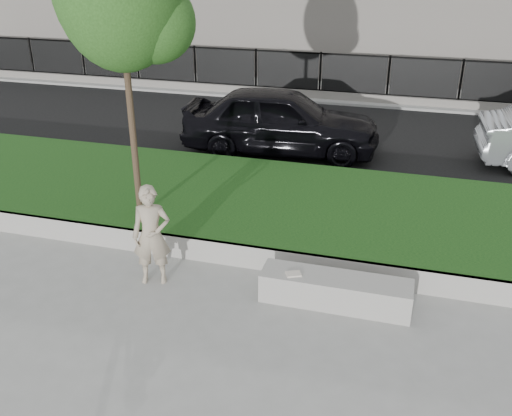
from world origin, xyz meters
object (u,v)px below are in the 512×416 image
(book, at_px, (293,274))
(car_dark, at_px, (281,120))
(man, at_px, (152,236))
(stone_bench, at_px, (335,291))

(book, xyz_separation_m, car_dark, (-1.73, 6.27, 0.40))
(man, bearing_deg, car_dark, 66.85)
(stone_bench, xyz_separation_m, car_dark, (-2.34, 6.18, 0.64))
(man, distance_m, book, 2.23)
(stone_bench, relative_size, man, 1.37)
(man, height_order, car_dark, car_dark)
(stone_bench, relative_size, car_dark, 0.45)
(book, relative_size, car_dark, 0.04)
(car_dark, bearing_deg, man, 170.32)
(stone_bench, bearing_deg, book, -171.45)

